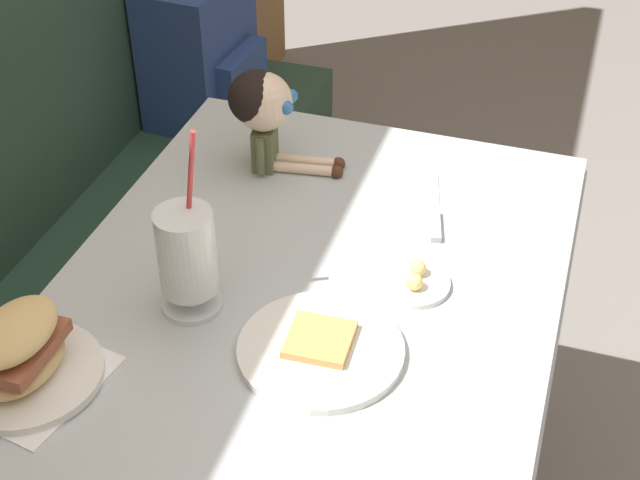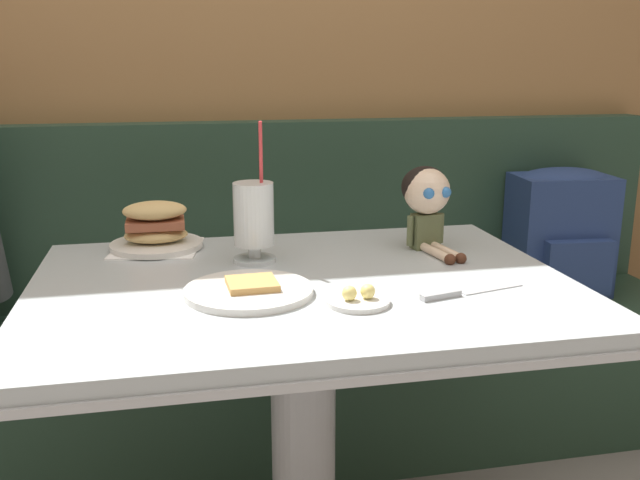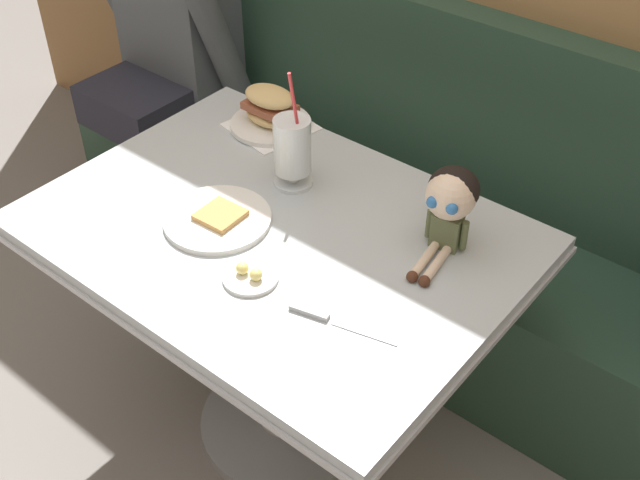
% 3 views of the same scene
% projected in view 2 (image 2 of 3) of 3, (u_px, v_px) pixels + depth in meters
% --- Properties ---
extents(wood_panel_wall, '(4.40, 0.08, 2.40)m').
position_uv_depth(wood_panel_wall, '(251.00, 54.00, 2.15)').
color(wood_panel_wall, olive).
rests_on(wood_panel_wall, ground).
extents(booth_bench, '(2.60, 0.48, 1.00)m').
position_uv_depth(booth_bench, '(266.00, 347.00, 2.14)').
color(booth_bench, '#233D2D').
rests_on(booth_bench, ground).
extents(diner_table, '(1.11, 0.81, 0.74)m').
position_uv_depth(diner_table, '(303.00, 368.00, 1.49)').
color(diner_table, '#B2BCC1').
rests_on(diner_table, ground).
extents(toast_plate, '(0.25, 0.25, 0.03)m').
position_uv_depth(toast_plate, '(249.00, 290.00, 1.35)').
color(toast_plate, white).
rests_on(toast_plate, diner_table).
extents(milkshake_glass, '(0.10, 0.10, 0.32)m').
position_uv_depth(milkshake_glass, '(254.00, 219.00, 1.54)').
color(milkshake_glass, silver).
rests_on(milkshake_glass, diner_table).
extents(sandwich_plate, '(0.23, 0.23, 0.12)m').
position_uv_depth(sandwich_plate, '(156.00, 230.00, 1.67)').
color(sandwich_plate, white).
rests_on(sandwich_plate, diner_table).
extents(butter_saucer, '(0.12, 0.12, 0.04)m').
position_uv_depth(butter_saucer, '(358.00, 299.00, 1.29)').
color(butter_saucer, white).
rests_on(butter_saucer, diner_table).
extents(butter_knife, '(0.23, 0.08, 0.01)m').
position_uv_depth(butter_knife, '(455.00, 293.00, 1.34)').
color(butter_knife, silver).
rests_on(butter_knife, diner_table).
extents(seated_doll, '(0.13, 0.23, 0.20)m').
position_uv_depth(seated_doll, '(427.00, 196.00, 1.65)').
color(seated_doll, '#5B6642').
rests_on(seated_doll, diner_table).
extents(backpack, '(0.31, 0.26, 0.41)m').
position_uv_depth(backpack, '(561.00, 229.00, 2.22)').
color(backpack, navy).
rests_on(backpack, booth_bench).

